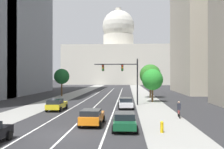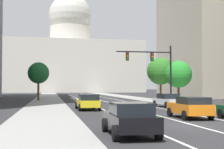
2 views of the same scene
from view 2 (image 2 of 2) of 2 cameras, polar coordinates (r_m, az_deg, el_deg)
The scene contains 15 objects.
ground_plane at distance 58.06m, azimuth -2.88°, elevation -4.20°, with size 400.00×400.00×0.00m, color #2B2B2D.
sidewalk_left at distance 52.54m, azimuth -11.00°, elevation -4.38°, with size 4.60×130.00×0.01m, color gray.
sidewalk_right at distance 54.89m, azimuth 6.30°, elevation -4.30°, with size 4.60×130.00×0.01m, color gray.
lane_stripe_left at distance 42.82m, azimuth -4.06°, elevation -4.93°, with size 0.16×90.00×0.01m, color white.
lane_stripe_center at distance 43.25m, azimuth -0.21°, elevation -4.91°, with size 0.16×90.00×0.01m, color white.
lane_stripe_right at distance 43.87m, azimuth 3.56°, elevation -4.86°, with size 0.16×90.00×0.01m, color white.
capitol_building at distance 132.49m, azimuth -7.19°, elevation 2.65°, with size 54.37×27.38×39.98m.
car_white at distance 35.27m, azimuth 9.62°, elevation -4.32°, with size 2.18×4.79×1.41m.
car_black at distance 14.52m, azimuth 3.07°, elevation -7.52°, with size 2.01×4.17×1.45m.
car_orange at distance 22.98m, azimuth 13.22°, elevation -5.43°, with size 2.02×4.16×1.46m.
car_yellow at distance 30.51m, azimuth -4.17°, elevation -4.64°, with size 1.98×4.66×1.47m.
traffic_signal_mast at distance 38.96m, azimuth 7.28°, elevation 1.80°, with size 6.62×0.39×6.95m.
street_tree_mid_right at distance 52.51m, azimuth 8.30°, elevation 0.56°, with size 4.25×4.25×6.68m.
street_tree_near_left at distance 52.70m, azimuth -12.48°, elevation 0.24°, with size 3.30×3.30×5.91m.
street_tree_far_right at distance 44.53m, azimuth 11.30°, elevation 0.03°, with size 3.55×3.55×5.54m.
Camera 2 is at (-7.79, -17.49, 2.12)m, focal length 53.42 mm.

